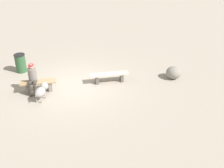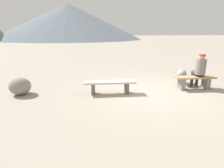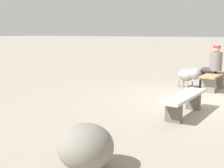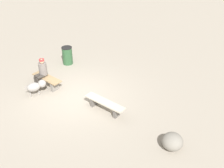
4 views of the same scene
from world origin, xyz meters
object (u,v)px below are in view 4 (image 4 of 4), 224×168
object	(u,v)px
bench_right	(47,80)
dog	(36,86)
bench_left	(105,104)
boulder	(172,142)
trash_bin	(67,55)
seated_person	(42,71)

from	to	relation	value
bench_right	dog	bearing A→B (deg)	102.76
bench_left	boulder	distance (m)	3.05
bench_right	trash_bin	xyz separation A→B (m)	(0.81, -2.17, 0.14)
dog	boulder	size ratio (longest dim) A/B	1.19
bench_left	bench_right	distance (m)	3.17
trash_bin	boulder	xyz separation A→B (m)	(-7.00, 2.49, -0.17)
bench_left	boulder	bearing A→B (deg)	176.69
dog	boulder	xyz separation A→B (m)	(-6.08, -0.39, -0.13)
dog	boulder	distance (m)	6.09
bench_right	boulder	xyz separation A→B (m)	(-6.20, 0.32, -0.02)
seated_person	boulder	bearing A→B (deg)	-172.24
bench_left	trash_bin	xyz separation A→B (m)	(3.98, -2.13, 0.14)
boulder	trash_bin	bearing A→B (deg)	-19.58
seated_person	trash_bin	world-z (taller)	seated_person
seated_person	trash_bin	distance (m)	2.33
trash_bin	seated_person	bearing A→B (deg)	105.13
bench_right	boulder	bearing A→B (deg)	-179.39
dog	trash_bin	xyz separation A→B (m)	(0.92, -2.88, 0.04)
bench_right	boulder	distance (m)	6.20
bench_right	seated_person	size ratio (longest dim) A/B	1.17
bench_right	trash_bin	bearing A→B (deg)	-66.00
dog	boulder	world-z (taller)	dog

